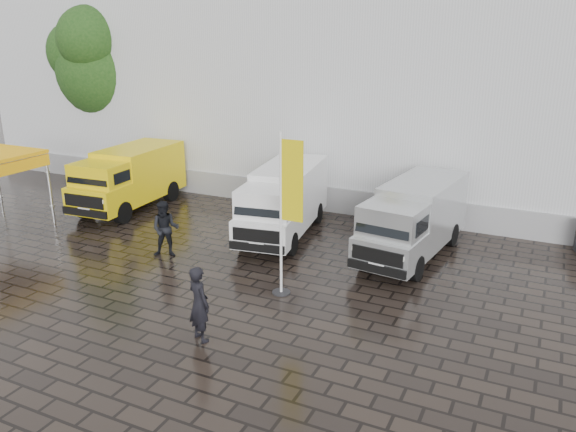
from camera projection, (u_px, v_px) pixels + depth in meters
The scene contains 10 objects.
ground at pixel (273, 300), 15.03m from camera, with size 120.00×120.00×0.00m, color black.
exhibition_hall at pixel (466, 51), 26.07m from camera, with size 44.00×16.00×12.00m, color silver.
hall_plinth at pixel (417, 211), 20.87m from camera, with size 44.00×0.15×1.00m, color gray.
van_yellow at pixel (129, 180), 22.48m from camera, with size 2.01×5.22×2.41m, color yellow, non-canonical shape.
van_white at pixel (284, 203), 19.50m from camera, with size 1.82×5.47×2.37m, color white, non-canonical shape.
van_silver at pixel (413, 221), 17.64m from camera, with size 1.80×5.40×2.34m, color #B8BCBD, non-canonical shape.
flagpole at pixel (287, 209), 14.58m from camera, with size 0.88×0.50×4.45m.
tree at pixel (106, 64), 27.22m from camera, with size 4.65×4.65×8.35m.
person_front at pixel (199, 304), 12.81m from camera, with size 0.67×0.44×1.83m, color black.
person_tent at pixel (166, 229), 17.72m from camera, with size 0.88×0.69×1.82m, color black.
Camera 1 is at (6.23, -12.08, 6.80)m, focal length 35.00 mm.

